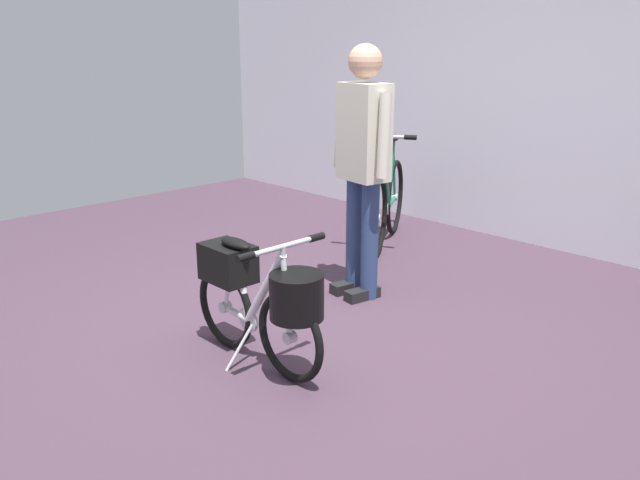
# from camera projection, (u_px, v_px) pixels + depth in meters

# --- Properties ---
(ground_plane) EXTENTS (7.58, 7.58, 0.00)m
(ground_plane) POSITION_uv_depth(u_px,v_px,m) (289.00, 340.00, 3.65)
(ground_plane) COLOR #473342
(back_wall) EXTENTS (7.58, 0.10, 2.94)m
(back_wall) POSITION_uv_depth(u_px,v_px,m) (547.00, 60.00, 5.03)
(back_wall) COLOR silver
(back_wall) RESTS_ON ground_plane
(folding_bike_foreground) EXTENTS (0.99, 0.53, 0.71)m
(folding_bike_foreground) POSITION_uv_depth(u_px,v_px,m) (261.00, 296.00, 3.27)
(folding_bike_foreground) COLOR black
(folding_bike_foreground) RESTS_ON ground_plane
(display_bike_left) EXTENTS (0.74, 1.22, 0.96)m
(display_bike_left) POSITION_uv_depth(u_px,v_px,m) (387.00, 202.00, 5.27)
(display_bike_left) COLOR black
(display_bike_left) RESTS_ON ground_plane
(visitor_near_wall) EXTENTS (0.53, 0.32, 1.60)m
(visitor_near_wall) POSITION_uv_depth(u_px,v_px,m) (363.00, 158.00, 4.06)
(visitor_near_wall) COLOR navy
(visitor_near_wall) RESTS_ON ground_plane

